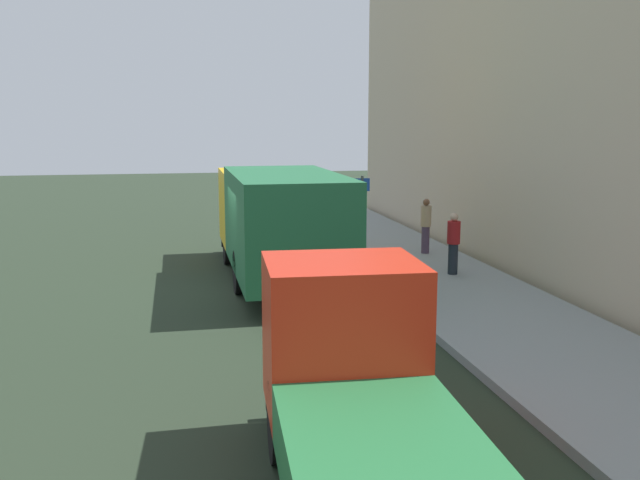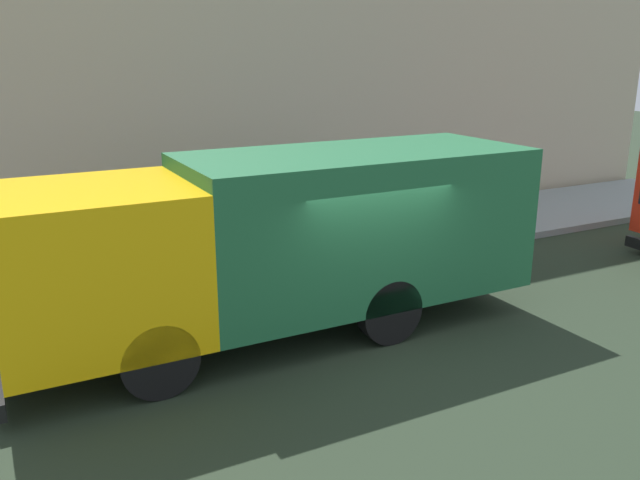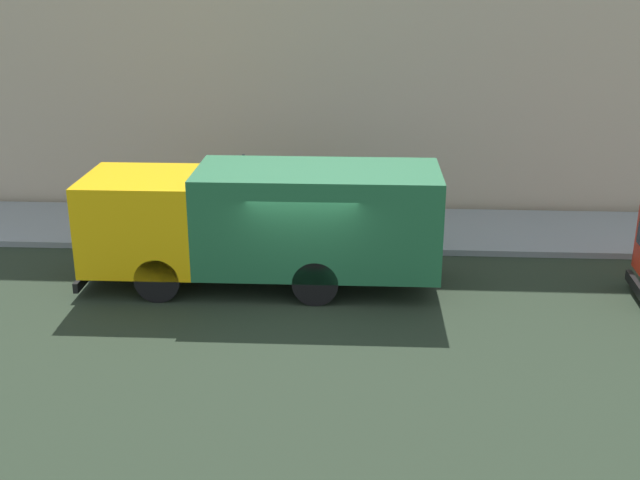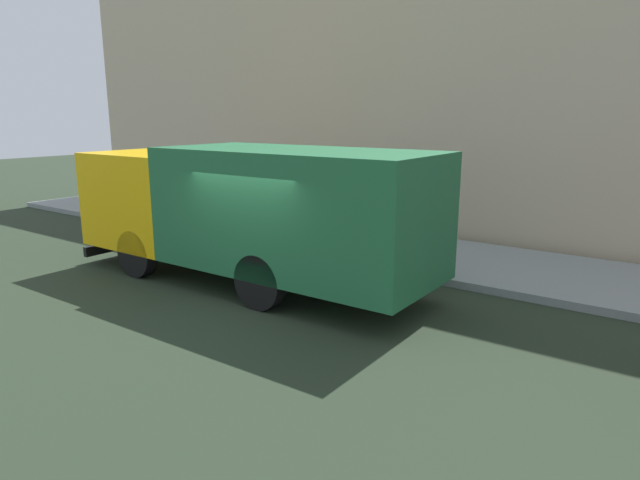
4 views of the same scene
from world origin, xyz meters
TOP-DOWN VIEW (x-y plane):
  - ground at (0.00, 0.00)m, footprint 80.00×80.00m
  - sidewalk at (4.86, 0.00)m, footprint 3.73×30.00m
  - building_facade at (7.23, 0.00)m, footprint 0.50×30.00m
  - large_utility_truck at (0.78, 1.02)m, footprint 2.58×8.52m
  - pedestrian_walking at (5.29, 0.07)m, footprint 0.36×0.36m
  - pedestrian_standing at (5.59, 3.04)m, footprint 0.42×0.42m
  - traffic_cone_orange at (3.40, 5.11)m, footprint 0.39×0.39m
  - street_sign_post at (3.27, 1.86)m, footprint 0.44×0.08m

SIDE VIEW (x-z plane):
  - ground at x=0.00m, z-range 0.00..0.00m
  - sidewalk at x=4.86m, z-range 0.00..0.17m
  - traffic_cone_orange at x=3.40m, z-range 0.17..0.72m
  - pedestrian_walking at x=5.29m, z-range 0.21..1.84m
  - pedestrian_standing at x=5.59m, z-range 0.22..1.89m
  - street_sign_post at x=3.27m, z-range 0.40..2.88m
  - large_utility_truck at x=0.78m, z-range 0.20..3.12m
  - building_facade at x=7.23m, z-range 0.00..9.61m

